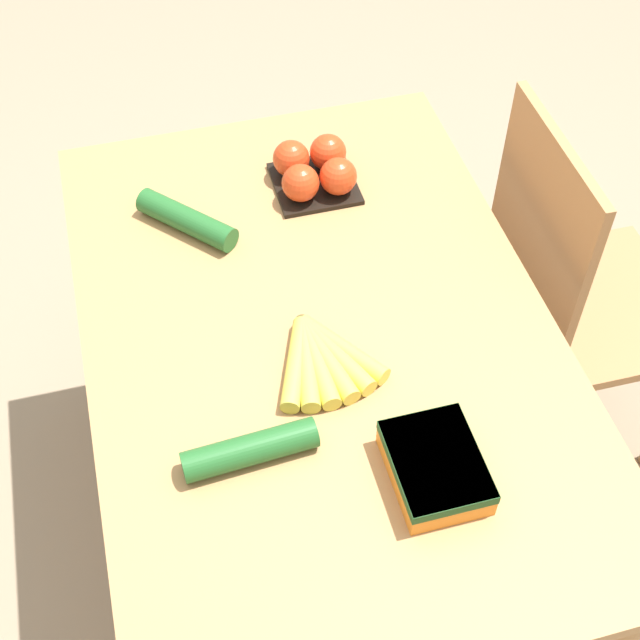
{
  "coord_description": "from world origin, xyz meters",
  "views": [
    {
      "loc": [
        0.96,
        -0.26,
        1.97
      ],
      "look_at": [
        0.0,
        0.0,
        0.8
      ],
      "focal_mm": 50.0,
      "sensor_mm": 36.0,
      "label": 1
    }
  ],
  "objects_px": {
    "cucumber_near": "(187,220)",
    "cucumber_far": "(250,450)",
    "banana_bunch": "(320,358)",
    "chair": "(570,299)",
    "tomato_pack": "(315,170)",
    "carrot_bag": "(436,466)"
  },
  "relations": [
    {
      "from": "chair",
      "to": "banana_bunch",
      "type": "height_order",
      "value": "chair"
    },
    {
      "from": "banana_bunch",
      "to": "carrot_bag",
      "type": "height_order",
      "value": "carrot_bag"
    },
    {
      "from": "chair",
      "to": "tomato_pack",
      "type": "xyz_separation_m",
      "value": [
        -0.21,
        -0.53,
        0.32
      ]
    },
    {
      "from": "cucumber_far",
      "to": "chair",
      "type": "bearing_deg",
      "value": 116.12
    },
    {
      "from": "cucumber_near",
      "to": "tomato_pack",
      "type": "bearing_deg",
      "value": 102.51
    },
    {
      "from": "banana_bunch",
      "to": "cucumber_near",
      "type": "distance_m",
      "value": 0.42
    },
    {
      "from": "cucumber_near",
      "to": "chair",
      "type": "bearing_deg",
      "value": 79.41
    },
    {
      "from": "banana_bunch",
      "to": "chair",
      "type": "bearing_deg",
      "value": 110.33
    },
    {
      "from": "banana_bunch",
      "to": "cucumber_far",
      "type": "xyz_separation_m",
      "value": [
        0.15,
        -0.15,
        0.01
      ]
    },
    {
      "from": "cucumber_near",
      "to": "banana_bunch",
      "type": "bearing_deg",
      "value": 22.89
    },
    {
      "from": "carrot_bag",
      "to": "cucumber_near",
      "type": "distance_m",
      "value": 0.7
    },
    {
      "from": "chair",
      "to": "carrot_bag",
      "type": "distance_m",
      "value": 0.78
    },
    {
      "from": "cucumber_near",
      "to": "cucumber_far",
      "type": "relative_size",
      "value": 0.89
    },
    {
      "from": "tomato_pack",
      "to": "carrot_bag",
      "type": "bearing_deg",
      "value": 0.42
    },
    {
      "from": "carrot_bag",
      "to": "cucumber_near",
      "type": "height_order",
      "value": "carrot_bag"
    },
    {
      "from": "carrot_bag",
      "to": "chair",
      "type": "bearing_deg",
      "value": 133.15
    },
    {
      "from": "banana_bunch",
      "to": "cucumber_far",
      "type": "bearing_deg",
      "value": -45.3
    },
    {
      "from": "cucumber_far",
      "to": "cucumber_near",
      "type": "bearing_deg",
      "value": -178.95
    },
    {
      "from": "cucumber_near",
      "to": "cucumber_far",
      "type": "height_order",
      "value": "same"
    },
    {
      "from": "carrot_bag",
      "to": "tomato_pack",
      "type": "bearing_deg",
      "value": -179.58
    },
    {
      "from": "tomato_pack",
      "to": "cucumber_far",
      "type": "relative_size",
      "value": 0.76
    },
    {
      "from": "chair",
      "to": "banana_bunch",
      "type": "xyz_separation_m",
      "value": [
        0.24,
        -0.64,
        0.29
      ]
    }
  ]
}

